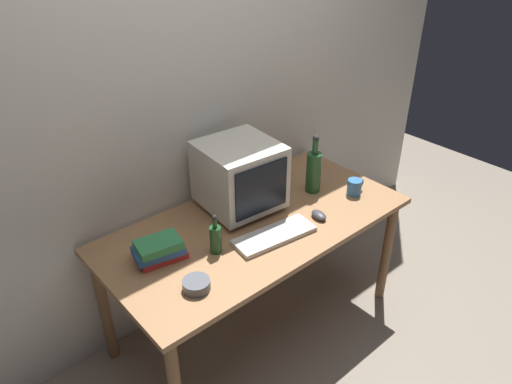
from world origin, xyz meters
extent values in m
plane|color=gray|center=(0.00, 0.00, 0.00)|extent=(6.00, 6.00, 0.00)
cube|color=silver|center=(0.00, 0.46, 1.25)|extent=(4.00, 0.08, 2.50)
cube|color=#9E7047|center=(0.00, 0.00, 0.71)|extent=(1.61, 0.79, 0.03)
cylinder|color=brown|center=(0.75, -0.34, 0.35)|extent=(0.06, 0.06, 0.70)
cylinder|color=brown|center=(-0.75, 0.34, 0.35)|extent=(0.06, 0.06, 0.70)
cylinder|color=brown|center=(0.75, 0.34, 0.35)|extent=(0.06, 0.06, 0.70)
cube|color=beige|center=(0.03, 0.17, 0.74)|extent=(0.30, 0.26, 0.03)
cube|color=beige|center=(0.03, 0.17, 0.93)|extent=(0.41, 0.41, 0.34)
cube|color=black|center=(0.01, -0.03, 0.93)|extent=(0.31, 0.03, 0.27)
cube|color=beige|center=(-0.02, -0.16, 0.74)|extent=(0.44, 0.20, 0.02)
ellipsoid|color=#3F3F47|center=(0.27, -0.19, 0.74)|extent=(0.08, 0.11, 0.04)
cylinder|color=#1E4C23|center=(0.45, 0.03, 0.84)|extent=(0.08, 0.08, 0.23)
cylinder|color=#1E4C23|center=(0.45, 0.03, 1.00)|extent=(0.03, 0.03, 0.08)
sphere|color=#262626|center=(0.45, 0.03, 1.05)|extent=(0.04, 0.04, 0.04)
cylinder|color=#1E4C23|center=(-0.30, -0.06, 0.79)|extent=(0.06, 0.06, 0.14)
cylinder|color=#1E4C23|center=(-0.30, -0.06, 0.89)|extent=(0.02, 0.02, 0.05)
sphere|color=#262626|center=(-0.30, -0.06, 0.92)|extent=(0.02, 0.02, 0.02)
cube|color=red|center=(-0.52, 0.07, 0.74)|extent=(0.24, 0.19, 0.03)
cube|color=#28569E|center=(-0.54, 0.06, 0.78)|extent=(0.25, 0.18, 0.04)
cube|color=#33894C|center=(-0.54, 0.06, 0.81)|extent=(0.22, 0.17, 0.04)
cylinder|color=#3370B2|center=(0.60, -0.15, 0.77)|extent=(0.08, 0.08, 0.09)
torus|color=#3370B2|center=(0.65, -0.15, 0.78)|extent=(0.06, 0.01, 0.06)
cylinder|color=#595B66|center=(-0.52, -0.21, 0.75)|extent=(0.12, 0.12, 0.04)
camera|label=1|loc=(-1.35, -1.55, 2.15)|focal=33.96mm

